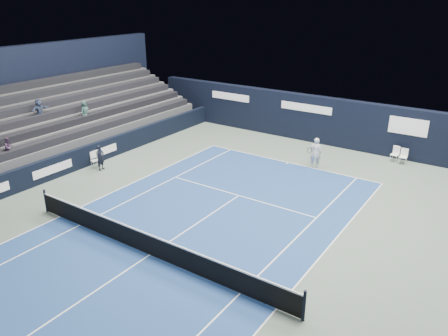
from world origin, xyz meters
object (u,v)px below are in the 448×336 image
object	(u,v)px
line_judge_chair	(96,159)
tennis_net	(149,244)
folding_chair_back_a	(396,151)
tennis_player	(316,153)
folding_chair_back_b	(404,155)

from	to	relation	value
line_judge_chair	tennis_net	xyz separation A→B (m)	(8.84, -5.00, -0.01)
folding_chair_back_a	line_judge_chair	size ratio (longest dim) A/B	1.03
folding_chair_back_a	tennis_net	bearing A→B (deg)	-99.98
tennis_player	folding_chair_back_b	bearing A→B (deg)	40.31
folding_chair_back_a	tennis_player	world-z (taller)	tennis_player
folding_chair_back_b	tennis_player	xyz separation A→B (m)	(-4.07, -3.45, 0.36)
folding_chair_back_a	tennis_net	world-z (taller)	tennis_net
tennis_net	folding_chair_back_b	bearing A→B (deg)	70.07
folding_chair_back_a	tennis_player	bearing A→B (deg)	-126.41
folding_chair_back_a	tennis_player	distance (m)	5.10
folding_chair_back_a	line_judge_chair	distance (m)	17.61
folding_chair_back_a	folding_chair_back_b	size ratio (longest dim) A/B	1.01
tennis_net	folding_chair_back_a	bearing A→B (deg)	71.91
line_judge_chair	tennis_net	distance (m)	10.16
line_judge_chair	tennis_net	size ratio (longest dim) A/B	0.07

